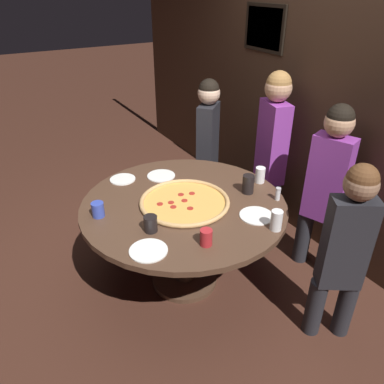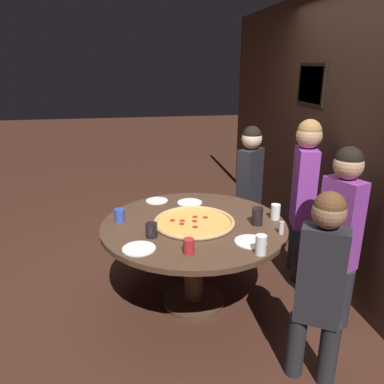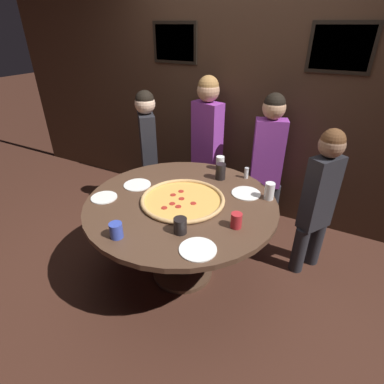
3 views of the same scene
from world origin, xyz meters
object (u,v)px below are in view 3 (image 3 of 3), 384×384
at_px(white_plate_near_front, 137,185).
at_px(diner_side_right, 207,140).
at_px(white_plate_beside_cup, 246,193).
at_px(drink_cup_beside_pizza, 236,220).
at_px(drink_cup_far_left, 116,230).
at_px(diner_far_right, 319,196).
at_px(giant_pizza, 183,199).
at_px(condiment_shaker, 246,173).
at_px(diner_centre_back, 268,157).
at_px(white_plate_right_side, 198,249).
at_px(drink_cup_near_right, 221,171).
at_px(drink_cup_front_edge, 220,163).
at_px(white_plate_left_side, 104,197).
at_px(drink_cup_near_left, 180,226).
at_px(drink_cup_by_shaker, 269,191).
at_px(dining_table, 182,216).
at_px(diner_far_left, 148,148).

bearing_deg(white_plate_near_front, diner_side_right, 81.13).
bearing_deg(white_plate_beside_cup, drink_cup_beside_pizza, -79.22).
distance_m(drink_cup_far_left, diner_far_right, 1.59).
bearing_deg(giant_pizza, diner_side_right, 106.06).
relative_size(condiment_shaker, diner_centre_back, 0.07).
bearing_deg(diner_centre_back, white_plate_right_side, 69.90).
bearing_deg(drink_cup_near_right, white_plate_right_side, -74.60).
height_order(drink_cup_front_edge, diner_far_right, diner_far_right).
relative_size(giant_pizza, diner_side_right, 0.43).
height_order(drink_cup_beside_pizza, white_plate_left_side, drink_cup_beside_pizza).
bearing_deg(white_plate_right_side, drink_cup_near_right, 105.40).
height_order(drink_cup_near_left, diner_side_right, diner_side_right).
bearing_deg(condiment_shaker, drink_cup_near_right, -148.29).
distance_m(drink_cup_by_shaker, drink_cup_near_left, 0.79).
bearing_deg(dining_table, diner_side_right, 105.32).
height_order(condiment_shaker, diner_far_left, diner_far_left).
bearing_deg(drink_cup_by_shaker, drink_cup_beside_pizza, -101.08).
bearing_deg(drink_cup_front_edge, white_plate_left_side, -122.58).
height_order(dining_table, white_plate_left_side, white_plate_left_side).
bearing_deg(drink_cup_by_shaker, dining_table, -149.46).
bearing_deg(white_plate_right_side, diner_side_right, 113.74).
bearing_deg(diner_far_left, white_plate_beside_cup, -149.52).
relative_size(drink_cup_near_left, white_plate_beside_cup, 0.46).
relative_size(white_plate_near_front, white_plate_right_side, 0.98).
height_order(drink_cup_front_edge, white_plate_beside_cup, drink_cup_front_edge).
height_order(drink_cup_by_shaker, white_plate_near_front, drink_cup_by_shaker).
xyz_separation_m(drink_cup_near_right, condiment_shaker, (0.19, 0.12, -0.02)).
height_order(condiment_shaker, diner_side_right, diner_side_right).
height_order(drink_cup_by_shaker, white_plate_left_side, drink_cup_by_shaker).
xyz_separation_m(drink_cup_far_left, diner_centre_back, (0.51, 1.62, 0.00)).
bearing_deg(drink_cup_beside_pizza, white_plate_beside_cup, 100.78).
bearing_deg(drink_cup_front_edge, diner_centre_back, 46.99).
relative_size(drink_cup_near_left, white_plate_left_side, 0.53).
relative_size(drink_cup_front_edge, drink_cup_near_left, 1.17).
height_order(dining_table, diner_side_right, diner_side_right).
relative_size(drink_cup_near_right, drink_cup_beside_pizza, 1.34).
bearing_deg(drink_cup_front_edge, diner_far_left, 175.65).
bearing_deg(diner_side_right, drink_cup_front_edge, 144.66).
bearing_deg(giant_pizza, diner_centre_back, 70.65).
xyz_separation_m(white_plate_beside_cup, diner_far_right, (0.52, 0.26, -0.02)).
distance_m(drink_cup_by_shaker, diner_far_left, 1.46).
xyz_separation_m(dining_table, drink_cup_near_left, (0.19, -0.35, 0.20)).
bearing_deg(white_plate_beside_cup, drink_cup_by_shaker, 2.45).
bearing_deg(white_plate_near_front, white_plate_left_side, -109.18).
bearing_deg(drink_cup_beside_pizza, diner_far_left, 146.96).
xyz_separation_m(condiment_shaker, diner_far_right, (0.62, -0.01, -0.06)).
xyz_separation_m(dining_table, diner_side_right, (-0.29, 1.06, 0.25)).
height_order(drink_cup_near_right, white_plate_right_side, drink_cup_near_right).
bearing_deg(drink_cup_by_shaker, diner_side_right, 140.59).
distance_m(drink_cup_near_left, white_plate_beside_cup, 0.72).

